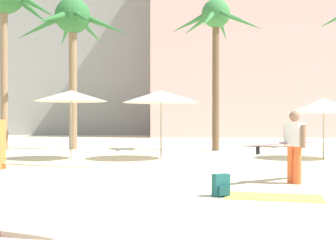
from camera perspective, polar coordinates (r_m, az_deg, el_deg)
The scene contains 12 objects.
ground at distance 5.46m, azimuth -0.92°, elevation -14.45°, with size 120.00×120.00×0.00m, color beige.
hotel_pink at distance 40.44m, azimuth 11.69°, elevation 9.95°, with size 18.94×8.11×15.70m, color beige.
hotel_tower_gray at distance 48.63m, azimuth -8.29°, elevation 12.42°, with size 15.47×11.86×22.41m, color gray.
palm_tree_center at distance 23.29m, azimuth -19.99°, elevation 14.60°, with size 5.22×4.66×8.38m.
palm_tree_right at distance 21.33m, azimuth 6.01°, elevation 12.24°, with size 4.36×4.15×6.96m.
palm_tree_far_right at distance 22.57m, azimuth -11.90°, elevation 12.20°, with size 5.39×5.19×7.24m.
cafe_umbrella_0 at distance 16.36m, azimuth -0.88°, elevation 3.73°, with size 2.80×2.80×2.49m.
cafe_umbrella_1 at distance 16.58m, azimuth -12.12°, elevation 3.72°, with size 2.61×2.61×2.48m.
cafe_umbrella_2 at distance 17.44m, azimuth 19.02°, elevation 2.44°, with size 2.62×2.62×2.22m.
beach_towel at distance 8.67m, azimuth 13.20°, elevation -8.69°, with size 1.75×0.83×0.01m, color #F4CC4C.
backpack at distance 8.56m, azimuth 6.72°, elevation -7.48°, with size 0.34×0.31×0.42m.
person_mid_center at distance 10.62m, azimuth 15.46°, elevation -2.13°, with size 2.38×1.73×1.63m.
Camera 1 is at (0.04, -5.27, 1.44)m, focal length 48.37 mm.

